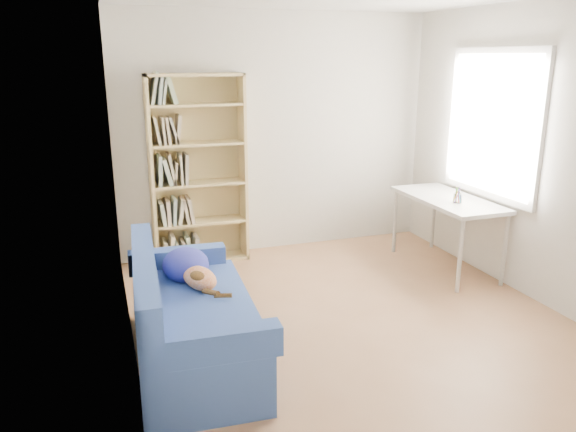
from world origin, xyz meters
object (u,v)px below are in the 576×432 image
object	(u,v)px
bookshelf	(198,178)
desk	(448,204)
sofa	(189,318)
pen_cup	(458,197)

from	to	relation	value
bookshelf	desk	xyz separation A→B (m)	(2.35, -1.04, -0.22)
sofa	pen_cup	bearing A→B (deg)	19.00
sofa	pen_cup	size ratio (longest dim) A/B	10.67
sofa	bookshelf	size ratio (longest dim) A/B	0.87
sofa	pen_cup	xyz separation A→B (m)	(2.77, 0.78, 0.49)
sofa	desk	size ratio (longest dim) A/B	1.32
bookshelf	desk	size ratio (longest dim) A/B	1.51
pen_cup	bookshelf	bearing A→B (deg)	151.91
desk	pen_cup	xyz separation A→B (m)	(-0.03, -0.20, 0.13)
desk	pen_cup	size ratio (longest dim) A/B	8.11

